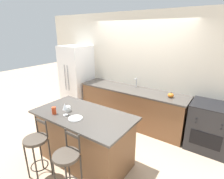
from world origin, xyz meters
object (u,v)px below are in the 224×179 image
Objects in this scene: refrigerator at (77,78)px; oven_range at (209,126)px; dinner_plate at (76,118)px; pumpkin_decoration at (171,95)px; tumbler_cup at (54,111)px; bar_stool_far at (67,163)px; bar_stool_near at (37,146)px; coffee_mug at (68,109)px; wine_glass at (65,107)px.

refrigerator reaches higher than oven_range.
dinner_plate reaches higher than oven_range.
tumbler_cup is at bearing -125.47° from pumpkin_decoration.
tumbler_cup is (-0.42, -0.08, 0.05)m from dinner_plate.
pumpkin_decoration is (0.94, 1.83, 0.03)m from dinner_plate.
bar_stool_far is 2.43m from pumpkin_decoration.
bar_stool_far is 4.46× the size of dinner_plate.
pumpkin_decoration is at bearing 60.91° from bar_stool_near.
bar_stool_far is at bearing -28.94° from tumbler_cup.
coffee_mug is 0.23m from tumbler_cup.
pumpkin_decoration is (1.36, 1.91, -0.03)m from tumbler_cup.
pumpkin_decoration is (1.30, 2.33, 0.39)m from bar_stool_near.
bar_stool_far is 8.07× the size of pumpkin_decoration.
wine_glass reaches higher than tumbler_cup.
pumpkin_decoration is (-0.79, -0.03, 0.50)m from oven_range.
bar_stool_near is at bearing -125.09° from dinner_plate.
bar_stool_far is at bearing -41.71° from wine_glass.
bar_stool_near is 4.46× the size of dinner_plate.
wine_glass reaches higher than bar_stool_near.
dinner_plate is 1.84× the size of tumbler_cup.
dinner_plate is 2.06m from pumpkin_decoration.
bar_stool_far is 0.93m from tumbler_cup.
refrigerator reaches higher than dinner_plate.
wine_glass is 1.70× the size of coffee_mug.
bar_stool_near is at bearing -103.82° from wine_glass.
bar_stool_far is (2.10, -2.29, -0.36)m from refrigerator.
dinner_plate is at bearing 54.91° from bar_stool_near.
refrigerator reaches higher than tumbler_cup.
refrigerator reaches higher than bar_stool_far.
coffee_mug is at bearing -139.66° from oven_range.
pumpkin_decoration is at bearing -177.94° from oven_range.
coffee_mug is (-0.08, 0.13, -0.10)m from wine_glass.
refrigerator is 1.86× the size of bar_stool_far.
refrigerator is 2.39m from wine_glass.
bar_stool_near is 0.75m from coffee_mug.
coffee_mug is 1.01× the size of tumbler_cup.
tumbler_cup is at bearing -157.07° from wine_glass.
pumpkin_decoration is at bearing 53.69° from coffee_mug.
coffee_mug reaches higher than dinner_plate.
oven_range is at bearing 46.99° from dinner_plate.
coffee_mug is at bearing 158.51° from dinner_plate.
dinner_plate is at bearing 11.24° from tumbler_cup.
oven_range is 2.77m from wine_glass.
wine_glass is at bearing 22.93° from tumbler_cup.
refrigerator is 2.74m from bar_stool_near.
bar_stool_near is at bearing -119.09° from pumpkin_decoration.
tumbler_cup is (-0.06, 0.42, 0.42)m from bar_stool_near.
coffee_mug is at bearing 62.23° from tumbler_cup.
bar_stool_far is at bearing -44.45° from coffee_mug.
pumpkin_decoration is at bearing 57.34° from wine_glass.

